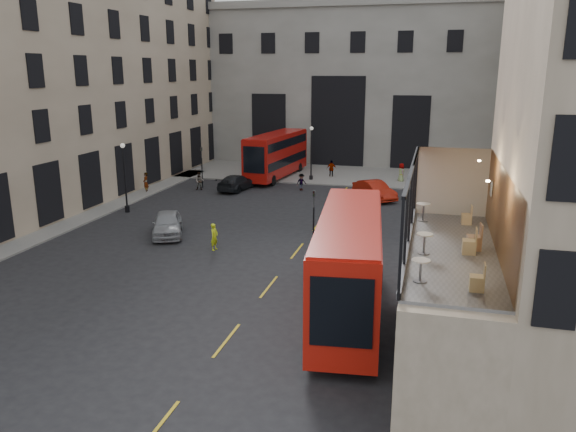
% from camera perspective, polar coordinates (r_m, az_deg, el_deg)
% --- Properties ---
extents(ground, '(140.00, 140.00, 0.00)m').
position_cam_1_polar(ground, '(22.94, -1.44, -13.10)').
color(ground, black).
rests_on(ground, ground).
extents(host_building_main, '(7.26, 11.40, 15.10)m').
position_cam_1_polar(host_building_main, '(20.15, 26.84, 4.82)').
color(host_building_main, '#C3AD92').
rests_on(host_building_main, ground).
extents(host_frontage, '(3.00, 11.00, 4.50)m').
position_cam_1_polar(host_frontage, '(21.25, 15.85, -9.32)').
color(host_frontage, '#C3AD92').
rests_on(host_frontage, ground).
extents(cafe_floor, '(3.00, 10.00, 0.10)m').
position_cam_1_polar(cafe_floor, '(20.44, 16.30, -3.41)').
color(cafe_floor, slate).
rests_on(cafe_floor, host_frontage).
extents(building_left, '(14.60, 50.60, 22.00)m').
position_cam_1_polar(building_left, '(51.25, -25.70, 14.06)').
color(building_left, '#C3AD92').
rests_on(building_left, ground).
extents(gateway, '(35.00, 10.60, 18.00)m').
position_cam_1_polar(gateway, '(68.33, 5.88, 13.51)').
color(gateway, '#9B9890').
rests_on(gateway, ground).
extents(pavement_far, '(40.00, 12.00, 0.12)m').
position_cam_1_polar(pavement_far, '(59.62, 3.18, 4.38)').
color(pavement_far, slate).
rests_on(pavement_far, ground).
extents(pavement_left, '(8.00, 48.00, 0.12)m').
position_cam_1_polar(pavement_left, '(43.26, -25.75, -1.04)').
color(pavement_left, slate).
rests_on(pavement_left, ground).
extents(traffic_light_near, '(0.16, 0.20, 3.80)m').
position_cam_1_polar(traffic_light_near, '(33.23, 2.63, 0.26)').
color(traffic_light_near, black).
rests_on(traffic_light_near, ground).
extents(traffic_light_far, '(0.16, 0.20, 3.80)m').
position_cam_1_polar(traffic_light_far, '(52.45, -8.76, 5.44)').
color(traffic_light_far, black).
rests_on(traffic_light_far, ground).
extents(street_lamp_a, '(0.36, 0.36, 5.33)m').
position_cam_1_polar(street_lamp_a, '(44.60, -16.21, 3.37)').
color(street_lamp_a, black).
rests_on(street_lamp_a, ground).
extents(street_lamp_b, '(0.36, 0.36, 5.33)m').
position_cam_1_polar(street_lamp_b, '(55.37, 2.37, 6.05)').
color(street_lamp_b, black).
rests_on(street_lamp_b, ground).
extents(bus_near, '(3.83, 11.75, 4.60)m').
position_cam_1_polar(bus_near, '(24.73, 6.22, -4.54)').
color(bus_near, red).
rests_on(bus_near, ground).
extents(bus_far, '(3.70, 11.45, 4.49)m').
position_cam_1_polar(bus_far, '(56.83, -1.16, 6.41)').
color(bus_far, '#A2100B').
rests_on(bus_far, ground).
extents(car_a, '(3.65, 5.03, 1.59)m').
position_cam_1_polar(car_a, '(37.96, -12.16, -0.76)').
color(car_a, gray).
rests_on(car_a, ground).
extents(car_b, '(4.26, 4.70, 1.55)m').
position_cam_1_polar(car_b, '(48.09, 8.79, 2.61)').
color(car_b, '#961609').
rests_on(car_b, ground).
extents(car_c, '(2.61, 5.07, 1.41)m').
position_cam_1_polar(car_c, '(51.39, -5.25, 3.41)').
color(car_c, black).
rests_on(car_c, ground).
extents(bicycle, '(1.67, 0.93, 0.83)m').
position_cam_1_polar(bicycle, '(34.32, 3.71, -2.77)').
color(bicycle, gray).
rests_on(bicycle, ground).
extents(cyclist, '(0.50, 0.67, 1.66)m').
position_cam_1_polar(cyclist, '(34.40, -7.50, -2.10)').
color(cyclist, '#CBE217').
rests_on(cyclist, ground).
extents(pedestrian_a, '(0.92, 0.77, 1.67)m').
position_cam_1_polar(pedestrian_a, '(51.76, -8.97, 3.52)').
color(pedestrian_a, gray).
rests_on(pedestrian_a, ground).
extents(pedestrian_b, '(1.10, 1.09, 1.53)m').
position_cam_1_polar(pedestrian_b, '(51.10, 1.37, 3.47)').
color(pedestrian_b, gray).
rests_on(pedestrian_b, ground).
extents(pedestrian_c, '(1.09, 0.62, 1.76)m').
position_cam_1_polar(pedestrian_c, '(57.36, 4.44, 4.79)').
color(pedestrian_c, gray).
rests_on(pedestrian_c, ground).
extents(pedestrian_d, '(0.93, 1.08, 1.86)m').
position_cam_1_polar(pedestrian_d, '(55.85, 11.43, 4.32)').
color(pedestrian_d, gray).
rests_on(pedestrian_d, ground).
extents(pedestrian_e, '(0.62, 0.77, 1.85)m').
position_cam_1_polar(pedestrian_e, '(51.52, -14.26, 3.30)').
color(pedestrian_e, gray).
rests_on(pedestrian_e, ground).
extents(cafe_table_near, '(0.55, 0.55, 0.68)m').
position_cam_1_polar(cafe_table_near, '(17.02, 13.33, -5.07)').
color(cafe_table_near, white).
rests_on(cafe_table_near, cafe_floor).
extents(cafe_table_mid, '(0.56, 0.56, 0.71)m').
position_cam_1_polar(cafe_table_mid, '(19.59, 13.69, -2.43)').
color(cafe_table_mid, silver).
rests_on(cafe_table_mid, cafe_floor).
extents(cafe_table_far, '(0.59, 0.59, 0.74)m').
position_cam_1_polar(cafe_table_far, '(23.82, 13.60, 0.66)').
color(cafe_table_far, silver).
rests_on(cafe_table_far, cafe_floor).
extents(cafe_chair_a, '(0.41, 0.41, 0.82)m').
position_cam_1_polar(cafe_chair_a, '(16.86, 18.68, -6.40)').
color(cafe_chair_a, tan).
rests_on(cafe_chair_a, cafe_floor).
extents(cafe_chair_b, '(0.45, 0.45, 0.91)m').
position_cam_1_polar(cafe_chair_b, '(20.06, 17.96, -2.91)').
color(cafe_chair_b, tan).
rests_on(cafe_chair_b, cafe_floor).
extents(cafe_chair_c, '(0.51, 0.51, 0.94)m').
position_cam_1_polar(cafe_chair_c, '(20.55, 18.41, -2.50)').
color(cafe_chair_c, tan).
rests_on(cafe_chair_c, cafe_floor).
extents(cafe_chair_d, '(0.41, 0.41, 0.79)m').
position_cam_1_polar(cafe_chair_d, '(23.85, 17.71, -0.23)').
color(cafe_chair_d, '#DDB97F').
rests_on(cafe_chair_d, cafe_floor).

